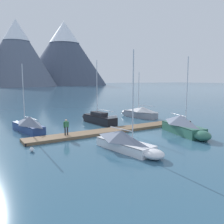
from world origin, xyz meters
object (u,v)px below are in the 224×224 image
(sailboat_far_berth, at_px, (139,112))
(mooring_buoy_channel_marker, at_px, (32,150))
(sailboat_second_berth, at_px, (126,142))
(sailboat_nearest_berth, at_px, (28,124))
(sailboat_mid_dock_starboard, at_px, (184,126))
(person_on_dock, at_px, (66,126))
(sailboat_mid_dock_port, at_px, (98,118))

(sailboat_far_berth, distance_m, mooring_buoy_channel_marker, 21.60)
(sailboat_second_berth, xyz_separation_m, mooring_buoy_channel_marker, (-7.13, 3.51, -0.58))
(sailboat_nearest_berth, height_order, sailboat_mid_dock_starboard, sailboat_mid_dock_starboard)
(sailboat_far_berth, bearing_deg, mooring_buoy_channel_marker, -150.10)
(sailboat_nearest_berth, bearing_deg, person_on_dock, -59.97)
(sailboat_mid_dock_starboard, bearing_deg, sailboat_nearest_berth, 146.78)
(sailboat_mid_dock_starboard, bearing_deg, mooring_buoy_channel_marker, 174.98)
(sailboat_second_berth, relative_size, sailboat_far_berth, 1.17)
(sailboat_second_berth, height_order, sailboat_mid_dock_starboard, sailboat_mid_dock_starboard)
(person_on_dock, bearing_deg, sailboat_far_berth, 27.17)
(sailboat_second_berth, bearing_deg, sailboat_nearest_berth, 116.81)
(person_on_dock, bearing_deg, sailboat_nearest_berth, 120.03)
(sailboat_second_berth, distance_m, sailboat_far_berth, 18.38)
(sailboat_second_berth, height_order, sailboat_mid_dock_port, sailboat_mid_dock_port)
(sailboat_mid_dock_starboard, distance_m, person_on_dock, 12.83)
(sailboat_mid_dock_port, distance_m, sailboat_mid_dock_starboard, 12.13)
(sailboat_far_berth, relative_size, mooring_buoy_channel_marker, 15.41)
(sailboat_mid_dock_port, bearing_deg, sailboat_nearest_berth, -173.37)
(sailboat_nearest_berth, distance_m, sailboat_mid_dock_port, 9.58)
(sailboat_mid_dock_starboard, relative_size, person_on_dock, 5.00)
(sailboat_mid_dock_port, height_order, sailboat_far_berth, sailboat_mid_dock_port)
(sailboat_mid_dock_port, bearing_deg, person_on_dock, -136.62)
(sailboat_mid_dock_starboard, relative_size, mooring_buoy_channel_marker, 18.17)
(sailboat_nearest_berth, height_order, person_on_dock, sailboat_nearest_berth)
(sailboat_nearest_berth, height_order, sailboat_far_berth, sailboat_nearest_berth)
(sailboat_second_berth, bearing_deg, sailboat_mid_dock_starboard, 13.24)
(sailboat_second_berth, bearing_deg, sailboat_mid_dock_port, 74.79)
(sailboat_mid_dock_starboard, xyz_separation_m, mooring_buoy_channel_marker, (-16.04, 1.41, -0.77))
(sailboat_second_berth, height_order, person_on_dock, sailboat_second_berth)
(sailboat_second_berth, xyz_separation_m, sailboat_mid_dock_port, (3.53, 12.96, -0.11))
(sailboat_mid_dock_port, bearing_deg, sailboat_second_berth, -105.21)
(sailboat_mid_dock_port, xyz_separation_m, sailboat_mid_dock_starboard, (5.39, -10.87, 0.30))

